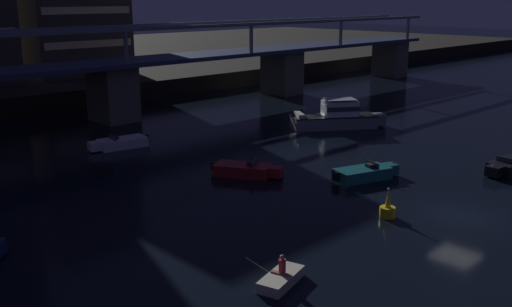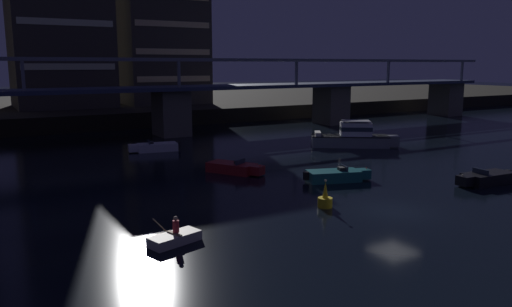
{
  "view_description": "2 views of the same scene",
  "coord_description": "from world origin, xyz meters",
  "px_view_note": "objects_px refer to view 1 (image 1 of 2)",
  "views": [
    {
      "loc": [
        -30.37,
        -14.48,
        12.22
      ],
      "look_at": [
        -3.36,
        13.34,
        1.81
      ],
      "focal_mm": 41.04,
      "sensor_mm": 36.0,
      "label": 1
    },
    {
      "loc": [
        -21.48,
        -20.68,
        8.65
      ],
      "look_at": [
        -3.82,
        10.0,
        2.31
      ],
      "focal_mm": 35.03,
      "sensor_mm": 36.0,
      "label": 2
    }
  ],
  "objects_px": {
    "speedboat_mid_left": "(509,166)",
    "dinghy_with_paddler": "(281,278)",
    "cabin_cruiser_near_left": "(337,117)",
    "channel_buoy": "(388,209)",
    "speedboat_near_center": "(120,143)",
    "river_bridge": "(112,80)",
    "speedboat_far_left": "(365,173)",
    "speedboat_near_right": "(246,170)"
  },
  "relations": [
    {
      "from": "speedboat_mid_left",
      "to": "dinghy_with_paddler",
      "type": "distance_m",
      "value": 24.31
    },
    {
      "from": "dinghy_with_paddler",
      "to": "cabin_cruiser_near_left",
      "type": "bearing_deg",
      "value": 34.0
    },
    {
      "from": "speedboat_mid_left",
      "to": "channel_buoy",
      "type": "distance_m",
      "value": 14.08
    },
    {
      "from": "speedboat_near_center",
      "to": "dinghy_with_paddler",
      "type": "xyz_separation_m",
      "value": [
        -7.77,
        -25.9,
        -0.14
      ]
    },
    {
      "from": "speedboat_mid_left",
      "to": "channel_buoy",
      "type": "xyz_separation_m",
      "value": [
        -14.04,
        0.99,
        0.06
      ]
    },
    {
      "from": "speedboat_near_center",
      "to": "speedboat_mid_left",
      "type": "bearing_deg",
      "value": -57.08
    },
    {
      "from": "river_bridge",
      "to": "speedboat_far_left",
      "type": "xyz_separation_m",
      "value": [
        2.01,
        -29.44,
        -3.78
      ]
    },
    {
      "from": "speedboat_near_right",
      "to": "speedboat_far_left",
      "type": "height_order",
      "value": "same"
    },
    {
      "from": "speedboat_near_center",
      "to": "channel_buoy",
      "type": "xyz_separation_m",
      "value": [
        2.5,
        -24.56,
        0.06
      ]
    },
    {
      "from": "speedboat_near_right",
      "to": "dinghy_with_paddler",
      "type": "xyz_separation_m",
      "value": [
        -9.94,
        -12.88,
        -0.14
      ]
    },
    {
      "from": "speedboat_far_left",
      "to": "speedboat_near_center",
      "type": "bearing_deg",
      "value": 111.29
    },
    {
      "from": "speedboat_near_center",
      "to": "river_bridge",
      "type": "bearing_deg",
      "value": 61.2
    },
    {
      "from": "dinghy_with_paddler",
      "to": "speedboat_mid_left",
      "type": "bearing_deg",
      "value": 0.83
    },
    {
      "from": "dinghy_with_paddler",
      "to": "speedboat_far_left",
      "type": "bearing_deg",
      "value": 23.1
    },
    {
      "from": "speedboat_near_right",
      "to": "speedboat_far_left",
      "type": "xyz_separation_m",
      "value": [
        5.38,
        -6.34,
        0.0
      ]
    },
    {
      "from": "river_bridge",
      "to": "speedboat_near_center",
      "type": "bearing_deg",
      "value": -118.8
    },
    {
      "from": "river_bridge",
      "to": "dinghy_with_paddler",
      "type": "distance_m",
      "value": 38.56
    },
    {
      "from": "speedboat_near_center",
      "to": "channel_buoy",
      "type": "distance_m",
      "value": 24.69
    },
    {
      "from": "speedboat_near_center",
      "to": "speedboat_near_right",
      "type": "xyz_separation_m",
      "value": [
        2.17,
        -13.03,
        0.0
      ]
    },
    {
      "from": "dinghy_with_paddler",
      "to": "speedboat_near_right",
      "type": "bearing_deg",
      "value": 52.32
    },
    {
      "from": "speedboat_mid_left",
      "to": "speedboat_near_right",
      "type": "bearing_deg",
      "value": 138.92
    },
    {
      "from": "speedboat_near_center",
      "to": "speedboat_far_left",
      "type": "distance_m",
      "value": 20.79
    },
    {
      "from": "river_bridge",
      "to": "cabin_cruiser_near_left",
      "type": "bearing_deg",
      "value": -52.39
    },
    {
      "from": "river_bridge",
      "to": "speedboat_near_center",
      "type": "xyz_separation_m",
      "value": [
        -5.54,
        -10.08,
        -3.78
      ]
    },
    {
      "from": "speedboat_far_left",
      "to": "dinghy_with_paddler",
      "type": "height_order",
      "value": "dinghy_with_paddler"
    },
    {
      "from": "river_bridge",
      "to": "speedboat_far_left",
      "type": "bearing_deg",
      "value": -86.1
    },
    {
      "from": "cabin_cruiser_near_left",
      "to": "speedboat_near_right",
      "type": "distance_m",
      "value": 17.88
    },
    {
      "from": "river_bridge",
      "to": "dinghy_with_paddler",
      "type": "xyz_separation_m",
      "value": [
        -13.31,
        -35.98,
        -3.92
      ]
    },
    {
      "from": "speedboat_near_center",
      "to": "channel_buoy",
      "type": "bearing_deg",
      "value": -84.19
    },
    {
      "from": "cabin_cruiser_near_left",
      "to": "speedboat_near_right",
      "type": "height_order",
      "value": "cabin_cruiser_near_left"
    },
    {
      "from": "channel_buoy",
      "to": "speedboat_mid_left",
      "type": "bearing_deg",
      "value": -4.02
    },
    {
      "from": "speedboat_near_right",
      "to": "dinghy_with_paddler",
      "type": "height_order",
      "value": "dinghy_with_paddler"
    },
    {
      "from": "channel_buoy",
      "to": "dinghy_with_paddler",
      "type": "bearing_deg",
      "value": -172.57
    },
    {
      "from": "river_bridge",
      "to": "speedboat_mid_left",
      "type": "distance_m",
      "value": 37.47
    },
    {
      "from": "river_bridge",
      "to": "channel_buoy",
      "type": "relative_size",
      "value": 59.74
    },
    {
      "from": "channel_buoy",
      "to": "speedboat_far_left",
      "type": "bearing_deg",
      "value": 45.8
    },
    {
      "from": "channel_buoy",
      "to": "speedboat_near_center",
      "type": "bearing_deg",
      "value": 95.81
    },
    {
      "from": "cabin_cruiser_near_left",
      "to": "dinghy_with_paddler",
      "type": "bearing_deg",
      "value": -146.0
    },
    {
      "from": "river_bridge",
      "to": "speedboat_far_left",
      "type": "relative_size",
      "value": 20.4
    },
    {
      "from": "river_bridge",
      "to": "channel_buoy",
      "type": "xyz_separation_m",
      "value": [
        -3.04,
        -34.64,
        -3.72
      ]
    },
    {
      "from": "cabin_cruiser_near_left",
      "to": "speedboat_near_right",
      "type": "xyz_separation_m",
      "value": [
        -17.06,
        -5.34,
        -0.64
      ]
    },
    {
      "from": "speedboat_near_center",
      "to": "speedboat_far_left",
      "type": "bearing_deg",
      "value": -68.71
    }
  ]
}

